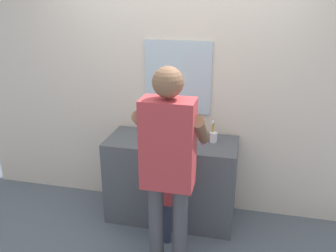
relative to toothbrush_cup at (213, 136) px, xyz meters
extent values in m
plane|color=slate|center=(-0.39, -0.36, -0.90)|extent=(14.00, 14.00, 0.00)
cube|color=beige|center=(-0.39, 0.26, 0.45)|extent=(4.40, 0.08, 2.70)
cube|color=silver|center=(-0.39, 0.21, 0.50)|extent=(0.65, 0.02, 0.71)
cube|color=#4C5156|center=(-0.39, -0.06, -0.48)|extent=(1.25, 0.54, 0.84)
cylinder|color=silver|center=(-0.39, -0.08, 0.00)|extent=(0.33, 0.33, 0.11)
cylinder|color=beige|center=(-0.39, -0.08, 0.01)|extent=(0.27, 0.27, 0.09)
cylinder|color=#B7BABF|center=(-0.39, 0.14, 0.04)|extent=(0.03, 0.03, 0.18)
cylinder|color=#B7BABF|center=(-0.39, 0.08, 0.12)|extent=(0.02, 0.12, 0.02)
cylinder|color=#B7BABF|center=(-0.46, 0.14, -0.03)|extent=(0.04, 0.04, 0.05)
cylinder|color=#B7BABF|center=(-0.32, 0.14, -0.03)|extent=(0.04, 0.04, 0.05)
cylinder|color=silver|center=(0.00, 0.00, -0.01)|extent=(0.07, 0.07, 0.09)
cylinder|color=orange|center=(-0.01, 0.00, 0.05)|extent=(0.02, 0.04, 0.17)
cube|color=white|center=(-0.01, 0.00, 0.14)|extent=(0.01, 0.02, 0.02)
cylinder|color=green|center=(-0.01, 0.01, 0.05)|extent=(0.03, 0.02, 0.17)
cube|color=white|center=(-0.01, 0.01, 0.14)|extent=(0.01, 0.02, 0.02)
cylinder|color=#2D334C|center=(-0.44, -0.47, -0.69)|extent=(0.06, 0.06, 0.42)
cylinder|color=#2D334C|center=(-0.34, -0.47, -0.69)|extent=(0.06, 0.06, 0.42)
cube|color=#B7383D|center=(-0.39, -0.47, -0.30)|extent=(0.21, 0.12, 0.37)
sphere|color=beige|center=(-0.39, -0.47, -0.04)|extent=(0.12, 0.12, 0.12)
cylinder|color=beige|center=(-0.50, -0.37, -0.26)|extent=(0.05, 0.25, 0.20)
cylinder|color=beige|center=(-0.27, -0.37, -0.26)|extent=(0.05, 0.25, 0.20)
cylinder|color=#47474C|center=(-0.35, -0.79, -0.50)|extent=(0.12, 0.12, 0.79)
cylinder|color=#47474C|center=(-0.16, -0.79, -0.50)|extent=(0.12, 0.12, 0.79)
cube|color=#B7383D|center=(-0.25, -0.79, 0.23)|extent=(0.39, 0.22, 0.68)
sphere|color=brown|center=(-0.25, -0.79, 0.69)|extent=(0.22, 0.22, 0.22)
cylinder|color=brown|center=(-0.47, -0.61, 0.29)|extent=(0.10, 0.47, 0.37)
cylinder|color=brown|center=(-0.04, -0.61, 0.29)|extent=(0.10, 0.47, 0.37)
cylinder|color=#E5387F|center=(-0.04, -0.43, 0.11)|extent=(0.01, 0.14, 0.03)
cube|color=white|center=(-0.04, -0.36, 0.12)|extent=(0.01, 0.02, 0.02)
camera|label=1|loc=(0.29, -3.12, 1.27)|focal=38.10mm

